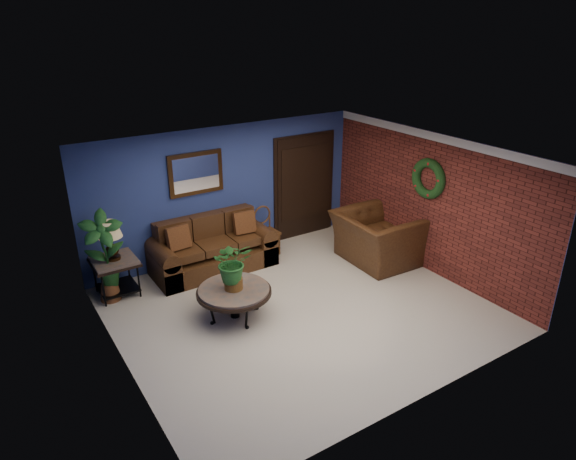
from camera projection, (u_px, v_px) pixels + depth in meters
floor at (300, 309)px, 8.17m from camera, size 5.50×5.50×0.00m
wall_back at (226, 192)px, 9.61m from camera, size 5.50×0.04×2.50m
wall_left at (117, 286)px, 6.31m from camera, size 0.04×5.00×2.50m
wall_right_brick at (430, 203)px, 9.05m from camera, size 0.04×5.00×2.50m
ceiling at (302, 156)px, 7.19m from camera, size 5.50×5.00×0.02m
crown_molding at (436, 137)px, 8.57m from camera, size 0.03×5.00×0.14m
wall_mirror at (196, 173)px, 9.10m from camera, size 1.02×0.06×0.77m
closet_door at (304, 187)px, 10.54m from camera, size 1.44×0.06×2.18m
wreath at (428, 179)px, 8.88m from camera, size 0.16×0.72×0.72m
sofa at (212, 251)px, 9.38m from camera, size 2.21×0.95×0.99m
coffee_table at (234, 292)px, 7.81m from camera, size 1.15×1.15×0.49m
end_table at (115, 267)px, 8.41m from camera, size 0.72×0.72×0.65m
table_lamp at (110, 236)px, 8.19m from camera, size 0.38×0.38×0.64m
side_chair at (265, 227)px, 9.90m from camera, size 0.41×0.41×0.94m
armchair at (376, 238)px, 9.58m from camera, size 1.31×1.48×0.94m
coffee_plant at (233, 263)px, 7.62m from camera, size 0.71×0.66×0.78m
floor_plant at (360, 224)px, 10.21m from camera, size 0.42×0.35×0.88m
tall_plant at (104, 254)px, 8.13m from camera, size 0.78×0.63×1.53m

